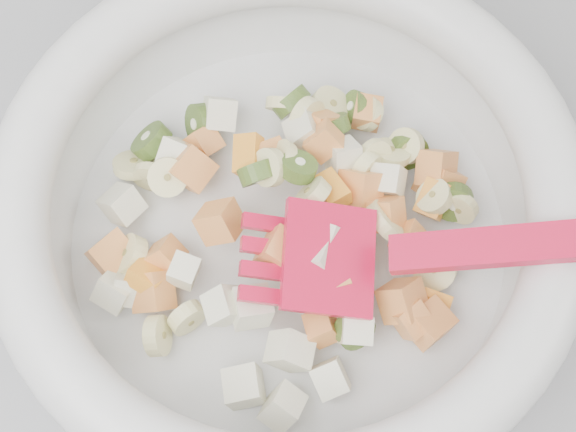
{
  "coord_description": "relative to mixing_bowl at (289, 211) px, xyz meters",
  "views": [
    {
      "loc": [
        -0.05,
        1.29,
        1.44
      ],
      "look_at": [
        -0.03,
        1.51,
        0.95
      ],
      "focal_mm": 55.0,
      "sensor_mm": 36.0,
      "label": 1
    }
  ],
  "objects": [
    {
      "name": "mixing_bowl",
      "position": [
        0.0,
        0.0,
        0.0
      ],
      "size": [
        0.44,
        0.35,
        0.14
      ],
      "color": "silver",
      "rests_on": "counter"
    }
  ]
}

